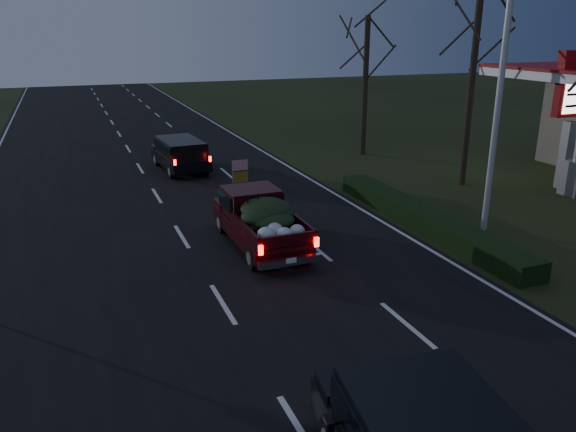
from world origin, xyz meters
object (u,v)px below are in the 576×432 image
object	(u,v)px
gas_price_pylon	(575,97)
lead_suv	(180,151)
light_pole	(503,59)
pickup_truck	(260,217)

from	to	relation	value
gas_price_pylon	lead_suv	size ratio (longest dim) A/B	1.28
light_pole	pickup_truck	bearing A→B (deg)	169.06
light_pole	lead_suv	size ratio (longest dim) A/B	2.10
light_pole	pickup_truck	distance (m)	8.79
gas_price_pylon	pickup_truck	xyz separation A→B (m)	(-13.88, -1.57, -2.86)
light_pole	gas_price_pylon	world-z (taller)	light_pole
gas_price_pylon	lead_suv	world-z (taller)	gas_price_pylon
gas_price_pylon	pickup_truck	world-z (taller)	gas_price_pylon
light_pole	gas_price_pylon	distance (m)	7.36
pickup_truck	lead_suv	distance (m)	10.47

